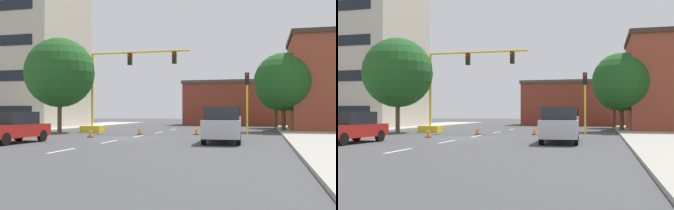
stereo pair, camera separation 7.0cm
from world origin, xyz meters
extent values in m
plane|color=#424244|center=(0.00, 0.00, 0.00)|extent=(160.00, 160.00, 0.00)
cube|color=#B2ADA3|center=(-13.00, 8.00, 0.07)|extent=(6.00, 56.00, 0.14)
cube|color=#9E998E|center=(13.00, 8.00, 0.07)|extent=(6.00, 56.00, 0.14)
cube|color=silver|center=(0.00, -8.50, 0.00)|extent=(0.16, 2.40, 0.01)
cube|color=silver|center=(0.00, -3.00, 0.00)|extent=(0.16, 2.40, 0.01)
cube|color=silver|center=(0.00, 2.50, 0.00)|extent=(0.16, 2.40, 0.01)
cube|color=silver|center=(0.00, 8.00, 0.00)|extent=(0.16, 2.40, 0.01)
cube|color=silver|center=(0.00, 13.50, 0.00)|extent=(0.16, 2.40, 0.01)
cube|color=beige|center=(-20.00, 15.82, 9.04)|extent=(15.15, 10.89, 18.08)
cube|color=brown|center=(5.20, 29.61, 2.76)|extent=(13.79, 7.17, 5.52)
cube|color=#4C4238|center=(5.20, 29.61, 5.72)|extent=(14.09, 7.47, 0.40)
cube|color=black|center=(5.20, 25.99, 1.10)|extent=(1.10, 0.06, 2.20)
cube|color=yellow|center=(-5.65, 6.91, 0.28)|extent=(1.80, 1.20, 0.55)
cylinder|color=yellow|center=(-5.65, 6.91, 3.65)|extent=(0.20, 0.20, 6.20)
cylinder|color=yellow|center=(-1.38, 6.91, 6.75)|extent=(8.53, 0.16, 0.16)
cube|color=black|center=(-2.24, 6.91, 6.18)|extent=(0.32, 0.36, 0.95)
sphere|color=red|center=(-2.24, 6.72, 6.45)|extent=(0.20, 0.20, 0.20)
sphere|color=#38280A|center=(-2.24, 6.72, 6.17)|extent=(0.20, 0.20, 0.20)
sphere|color=black|center=(-2.24, 6.72, 5.89)|extent=(0.20, 0.20, 0.20)
cube|color=black|center=(1.60, 6.91, 6.18)|extent=(0.32, 0.36, 0.95)
sphere|color=red|center=(1.60, 6.72, 6.45)|extent=(0.20, 0.20, 0.20)
sphere|color=#38280A|center=(1.60, 6.72, 6.17)|extent=(0.20, 0.20, 0.20)
sphere|color=black|center=(1.60, 6.72, 5.89)|extent=(0.20, 0.20, 0.20)
cylinder|color=yellow|center=(7.44, 6.81, 2.40)|extent=(0.14, 0.14, 4.80)
cube|color=black|center=(7.44, 6.81, 4.33)|extent=(0.32, 0.36, 0.95)
sphere|color=red|center=(7.44, 6.62, 4.60)|extent=(0.20, 0.20, 0.20)
sphere|color=#38280A|center=(7.44, 6.62, 4.32)|extent=(0.20, 0.20, 0.20)
sphere|color=black|center=(7.44, 6.62, 4.04)|extent=(0.20, 0.20, 0.20)
cylinder|color=brown|center=(-8.13, 5.78, 1.43)|extent=(0.36, 0.36, 2.87)
sphere|color=#1E511E|center=(-8.13, 5.78, 5.08)|extent=(5.90, 5.90, 5.90)
cylinder|color=brown|center=(10.01, 19.59, 1.22)|extent=(0.36, 0.36, 2.44)
sphere|color=#286023|center=(10.01, 19.59, 3.91)|extent=(3.92, 3.92, 3.92)
cylinder|color=#4C3823|center=(10.37, 11.37, 1.23)|extent=(0.36, 0.36, 2.47)
sphere|color=#1E511E|center=(10.37, 11.37, 4.37)|extent=(5.09, 5.09, 5.09)
cube|color=#BCBCC1|center=(6.44, -1.95, 0.81)|extent=(2.27, 5.49, 0.95)
cube|color=#1E2328|center=(6.48, -2.85, 1.64)|extent=(1.93, 1.89, 0.70)
cube|color=#BCBCC1|center=(6.38, -0.77, 1.37)|extent=(2.14, 2.91, 0.16)
cylinder|color=black|center=(7.43, -3.74, 0.34)|extent=(0.25, 0.69, 0.68)
cylinder|color=black|center=(5.63, -3.83, 0.34)|extent=(0.25, 0.69, 0.68)
cylinder|color=black|center=(7.24, -0.07, 0.34)|extent=(0.25, 0.69, 0.68)
cylinder|color=black|center=(5.45, -0.17, 0.34)|extent=(0.25, 0.69, 0.68)
cube|color=#B21E19|center=(-4.78, -5.29, 0.69)|extent=(2.18, 4.62, 0.70)
cube|color=#1E2328|center=(-4.78, -5.19, 1.39)|extent=(1.87, 2.42, 0.70)
cylinder|color=black|center=(-5.49, -3.71, 0.34)|extent=(0.27, 0.69, 0.68)
cylinder|color=black|center=(-3.85, -3.83, 0.34)|extent=(0.27, 0.69, 0.68)
cylinder|color=black|center=(-4.07, -6.88, 0.34)|extent=(0.27, 0.69, 0.68)
cube|color=black|center=(3.72, 5.20, 0.02)|extent=(0.36, 0.36, 0.04)
cone|color=orange|center=(3.72, 5.20, 0.36)|extent=(0.28, 0.28, 0.65)
cylinder|color=white|center=(3.72, 5.20, 0.44)|extent=(0.19, 0.19, 0.08)
cube|color=black|center=(-2.76, 0.35, 0.02)|extent=(0.36, 0.36, 0.04)
cone|color=orange|center=(-2.76, 0.35, 0.35)|extent=(0.28, 0.28, 0.61)
cylinder|color=white|center=(-2.76, 0.35, 0.42)|extent=(0.19, 0.19, 0.08)
cube|color=black|center=(-0.63, 4.62, 0.02)|extent=(0.36, 0.36, 0.04)
cone|color=orange|center=(-0.63, 4.62, 0.36)|extent=(0.28, 0.28, 0.65)
cylinder|color=white|center=(-0.63, 4.62, 0.44)|extent=(0.19, 0.19, 0.08)
camera|label=1|loc=(8.69, -24.15, 1.69)|focal=41.74mm
camera|label=2|loc=(8.75, -24.13, 1.69)|focal=41.74mm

